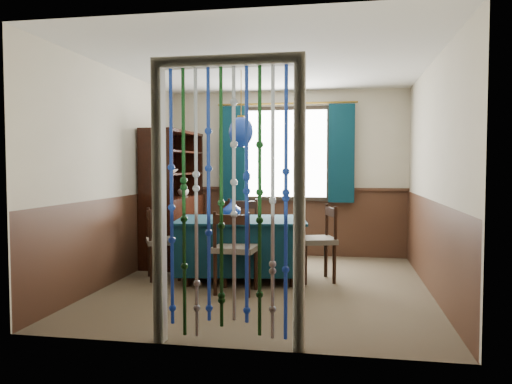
% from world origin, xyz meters
% --- Properties ---
extents(floor, '(4.00, 4.00, 0.00)m').
position_xyz_m(floor, '(0.00, 0.00, 0.00)').
color(floor, brown).
rests_on(floor, ground).
extents(ceiling, '(4.00, 4.00, 0.00)m').
position_xyz_m(ceiling, '(0.00, 0.00, 2.50)').
color(ceiling, silver).
rests_on(ceiling, ground).
extents(wall_back, '(3.60, 0.00, 3.60)m').
position_xyz_m(wall_back, '(0.00, 2.00, 1.25)').
color(wall_back, beige).
rests_on(wall_back, ground).
extents(wall_front, '(3.60, 0.00, 3.60)m').
position_xyz_m(wall_front, '(0.00, -2.00, 1.25)').
color(wall_front, beige).
rests_on(wall_front, ground).
extents(wall_left, '(0.00, 4.00, 4.00)m').
position_xyz_m(wall_left, '(-1.80, 0.00, 1.25)').
color(wall_left, beige).
rests_on(wall_left, ground).
extents(wall_right, '(0.00, 4.00, 4.00)m').
position_xyz_m(wall_right, '(1.80, 0.00, 1.25)').
color(wall_right, beige).
rests_on(wall_right, ground).
extents(wainscot_back, '(3.60, 0.00, 3.60)m').
position_xyz_m(wainscot_back, '(0.00, 1.99, 0.50)').
color(wainscot_back, '#422719').
rests_on(wainscot_back, ground).
extents(wainscot_front, '(3.60, 0.00, 3.60)m').
position_xyz_m(wainscot_front, '(0.00, -1.99, 0.50)').
color(wainscot_front, '#422719').
rests_on(wainscot_front, ground).
extents(wainscot_left, '(0.00, 4.00, 4.00)m').
position_xyz_m(wainscot_left, '(-1.79, 0.00, 0.50)').
color(wainscot_left, '#422719').
rests_on(wainscot_left, ground).
extents(wainscot_right, '(0.00, 4.00, 4.00)m').
position_xyz_m(wainscot_right, '(1.79, 0.00, 0.50)').
color(wainscot_right, '#422719').
rests_on(wainscot_right, ground).
extents(window, '(1.32, 0.12, 1.42)m').
position_xyz_m(window, '(0.00, 1.95, 1.55)').
color(window, black).
rests_on(window, wall_back).
extents(doorway, '(1.16, 0.12, 2.18)m').
position_xyz_m(doorway, '(0.00, -1.94, 1.05)').
color(doorway, silver).
rests_on(doorway, ground).
extents(dining_table, '(1.66, 1.27, 0.73)m').
position_xyz_m(dining_table, '(-0.35, 0.26, 0.43)').
color(dining_table, '#0A2733').
rests_on(dining_table, floor).
extents(chair_near, '(0.47, 0.45, 0.89)m').
position_xyz_m(chair_near, '(-0.28, -0.41, 0.47)').
color(chair_near, black).
rests_on(chair_near, floor).
extents(chair_far, '(0.49, 0.47, 0.92)m').
position_xyz_m(chair_far, '(-0.49, 0.95, 0.49)').
color(chair_far, black).
rests_on(chair_far, floor).
extents(chair_left, '(0.55, 0.56, 0.85)m').
position_xyz_m(chair_left, '(-1.31, 0.12, 0.46)').
color(chair_left, black).
rests_on(chair_left, floor).
extents(chair_right, '(0.54, 0.55, 0.90)m').
position_xyz_m(chair_right, '(0.57, 0.35, 0.48)').
color(chair_right, black).
rests_on(chair_right, floor).
extents(sideboard, '(0.50, 1.42, 1.86)m').
position_xyz_m(sideboard, '(-1.53, 1.20, 0.64)').
color(sideboard, black).
rests_on(sideboard, floor).
extents(pendant_lamp, '(0.29, 0.29, 0.91)m').
position_xyz_m(pendant_lamp, '(-0.35, 0.26, 1.77)').
color(pendant_lamp, olive).
rests_on(pendant_lamp, ceiling).
extents(vase_table, '(0.22, 0.22, 0.21)m').
position_xyz_m(vase_table, '(-0.48, 0.28, 0.84)').
color(vase_table, navy).
rests_on(vase_table, dining_table).
extents(bowl_shelf, '(0.29, 0.29, 0.06)m').
position_xyz_m(bowl_shelf, '(-1.47, 0.87, 1.30)').
color(bowl_shelf, beige).
rests_on(bowl_shelf, sideboard).
extents(vase_sideboard, '(0.19, 0.19, 0.19)m').
position_xyz_m(vase_sideboard, '(-1.47, 1.46, 1.02)').
color(vase_sideboard, beige).
rests_on(vase_sideboard, sideboard).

